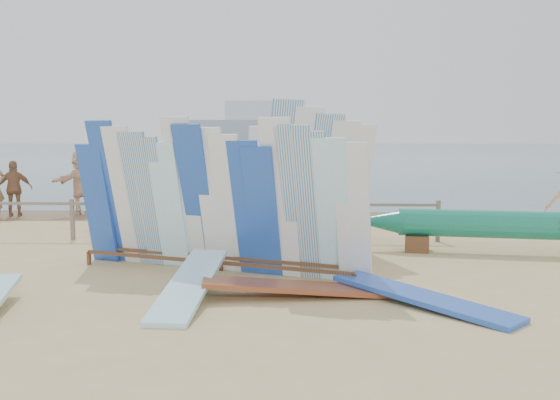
{
  "coord_description": "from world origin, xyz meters",
  "views": [
    {
      "loc": [
        3.04,
        -9.76,
        2.23
      ],
      "look_at": [
        2.63,
        1.84,
        1.02
      ],
      "focal_mm": 38.0,
      "sensor_mm": 36.0,
      "label": 1
    }
  ],
  "objects_px": {
    "outrigger_canoe": "(503,226)",
    "beachgoer_4": "(178,199)",
    "stroller": "(239,217)",
    "side_surfboard_rack": "(309,188)",
    "beachgoer_11": "(81,182)",
    "vendor_table": "(317,243)",
    "beachgoer_extra_1": "(15,189)",
    "flat_board_b": "(191,298)",
    "beach_chair_right": "(267,221)",
    "beachgoer_5": "(238,193)",
    "beachgoer_7": "(236,188)",
    "beachgoer_3": "(151,190)",
    "flat_board_d": "(422,305)",
    "beach_chair_left": "(152,223)",
    "main_surfboard_rack": "(214,204)",
    "flat_board_c": "(299,297)",
    "beachgoer_8": "(321,197)"
  },
  "relations": [
    {
      "from": "outrigger_canoe",
      "to": "beachgoer_4",
      "type": "height_order",
      "value": "beachgoer_4"
    },
    {
      "from": "stroller",
      "to": "side_surfboard_rack",
      "type": "bearing_deg",
      "value": -47.75
    },
    {
      "from": "outrigger_canoe",
      "to": "beachgoer_11",
      "type": "bearing_deg",
      "value": 160.1
    },
    {
      "from": "vendor_table",
      "to": "beachgoer_extra_1",
      "type": "xyz_separation_m",
      "value": [
        -8.44,
        6.27,
        0.39
      ]
    },
    {
      "from": "flat_board_b",
      "to": "beach_chair_right",
      "type": "bearing_deg",
      "value": 86.38
    },
    {
      "from": "beachgoer_5",
      "to": "beachgoer_7",
      "type": "bearing_deg",
      "value": 130.02
    },
    {
      "from": "beachgoer_7",
      "to": "beachgoer_extra_1",
      "type": "relative_size",
      "value": 1.11
    },
    {
      "from": "side_surfboard_rack",
      "to": "beachgoer_3",
      "type": "bearing_deg",
      "value": 108.3
    },
    {
      "from": "side_surfboard_rack",
      "to": "beach_chair_right",
      "type": "relative_size",
      "value": 3.33
    },
    {
      "from": "vendor_table",
      "to": "beach_chair_right",
      "type": "bearing_deg",
      "value": 108.27
    },
    {
      "from": "beachgoer_7",
      "to": "beachgoer_11",
      "type": "bearing_deg",
      "value": -103.25
    },
    {
      "from": "beachgoer_11",
      "to": "stroller",
      "type": "bearing_deg",
      "value": 81.93
    },
    {
      "from": "beachgoer_11",
      "to": "beach_chair_right",
      "type": "bearing_deg",
      "value": 88.7
    },
    {
      "from": "stroller",
      "to": "beachgoer_4",
      "type": "xyz_separation_m",
      "value": [
        -1.46,
        0.23,
        0.39
      ]
    },
    {
      "from": "flat_board_d",
      "to": "beachgoer_11",
      "type": "distance_m",
      "value": 12.43
    },
    {
      "from": "flat_board_d",
      "to": "beachgoer_3",
      "type": "distance_m",
      "value": 9.44
    },
    {
      "from": "beach_chair_left",
      "to": "beach_chair_right",
      "type": "distance_m",
      "value": 2.69
    },
    {
      "from": "side_surfboard_rack",
      "to": "beachgoer_3",
      "type": "height_order",
      "value": "side_surfboard_rack"
    },
    {
      "from": "beach_chair_right",
      "to": "side_surfboard_rack",
      "type": "bearing_deg",
      "value": -110.55
    },
    {
      "from": "outrigger_canoe",
      "to": "flat_board_b",
      "type": "height_order",
      "value": "outrigger_canoe"
    },
    {
      "from": "vendor_table",
      "to": "beachgoer_11",
      "type": "xyz_separation_m",
      "value": [
        -6.77,
        6.93,
        0.53
      ]
    },
    {
      "from": "beach_chair_left",
      "to": "beachgoer_extra_1",
      "type": "height_order",
      "value": "beachgoer_extra_1"
    },
    {
      "from": "stroller",
      "to": "beachgoer_4",
      "type": "distance_m",
      "value": 1.53
    },
    {
      "from": "main_surfboard_rack",
      "to": "vendor_table",
      "type": "height_order",
      "value": "main_surfboard_rack"
    },
    {
      "from": "flat_board_c",
      "to": "beachgoer_4",
      "type": "xyz_separation_m",
      "value": [
        -2.87,
        5.59,
        0.81
      ]
    },
    {
      "from": "beachgoer_extra_1",
      "to": "beachgoer_8",
      "type": "xyz_separation_m",
      "value": [
        8.62,
        -2.7,
        0.05
      ]
    },
    {
      "from": "vendor_table",
      "to": "flat_board_c",
      "type": "xyz_separation_m",
      "value": [
        -0.31,
        -2.06,
        -0.41
      ]
    },
    {
      "from": "flat_board_c",
      "to": "stroller",
      "type": "height_order",
      "value": "stroller"
    },
    {
      "from": "stroller",
      "to": "vendor_table",
      "type": "bearing_deg",
      "value": -52.4
    },
    {
      "from": "flat_board_b",
      "to": "beachgoer_8",
      "type": "bearing_deg",
      "value": 74.07
    },
    {
      "from": "flat_board_d",
      "to": "stroller",
      "type": "relative_size",
      "value": 2.58
    },
    {
      "from": "main_surfboard_rack",
      "to": "beachgoer_8",
      "type": "height_order",
      "value": "main_surfboard_rack"
    },
    {
      "from": "main_surfboard_rack",
      "to": "stroller",
      "type": "xyz_separation_m",
      "value": [
        -0.01,
        3.95,
        -0.73
      ]
    },
    {
      "from": "main_surfboard_rack",
      "to": "beachgoer_3",
      "type": "xyz_separation_m",
      "value": [
        -2.52,
        5.78,
        -0.27
      ]
    },
    {
      "from": "vendor_table",
      "to": "stroller",
      "type": "distance_m",
      "value": 3.73
    },
    {
      "from": "outrigger_canoe",
      "to": "main_surfboard_rack",
      "type": "bearing_deg",
      "value": -152.08
    },
    {
      "from": "side_surfboard_rack",
      "to": "beach_chair_right",
      "type": "xyz_separation_m",
      "value": [
        -0.98,
        3.04,
        -1.05
      ]
    },
    {
      "from": "outrigger_canoe",
      "to": "beachgoer_3",
      "type": "bearing_deg",
      "value": 162.33
    },
    {
      "from": "beachgoer_5",
      "to": "beachgoer_11",
      "type": "bearing_deg",
      "value": -172.34
    },
    {
      "from": "flat_board_b",
      "to": "beachgoer_3",
      "type": "xyz_separation_m",
      "value": [
        -2.41,
        7.33,
        0.88
      ]
    },
    {
      "from": "flat_board_d",
      "to": "beachgoer_extra_1",
      "type": "height_order",
      "value": "beachgoer_extra_1"
    },
    {
      "from": "main_surfboard_rack",
      "to": "side_surfboard_rack",
      "type": "height_order",
      "value": "side_surfboard_rack"
    },
    {
      "from": "vendor_table",
      "to": "flat_board_c",
      "type": "relative_size",
      "value": 0.46
    },
    {
      "from": "flat_board_d",
      "to": "beachgoer_11",
      "type": "xyz_separation_m",
      "value": [
        -8.12,
        9.36,
        0.94
      ]
    },
    {
      "from": "side_surfboard_rack",
      "to": "outrigger_canoe",
      "type": "bearing_deg",
      "value": -18.72
    },
    {
      "from": "side_surfboard_rack",
      "to": "flat_board_b",
      "type": "distance_m",
      "value": 3.66
    },
    {
      "from": "outrigger_canoe",
      "to": "flat_board_b",
      "type": "bearing_deg",
      "value": -139.12
    },
    {
      "from": "flat_board_c",
      "to": "beach_chair_left",
      "type": "xyz_separation_m",
      "value": [
        -3.44,
        5.34,
        0.26
      ]
    },
    {
      "from": "vendor_table",
      "to": "side_surfboard_rack",
      "type": "bearing_deg",
      "value": 101.34
    },
    {
      "from": "flat_board_b",
      "to": "beachgoer_11",
      "type": "relative_size",
      "value": 1.43
    }
  ]
}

